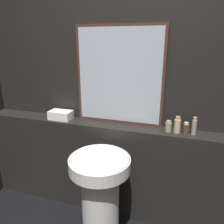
# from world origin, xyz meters

# --- Properties ---
(wall_back) EXTENTS (8.00, 0.06, 2.50)m
(wall_back) POSITION_xyz_m (0.00, 1.73, 1.25)
(wall_back) COLOR black
(wall_back) RESTS_ON ground_plane
(vanity_counter) EXTENTS (2.72, 0.21, 0.97)m
(vanity_counter) POSITION_xyz_m (0.00, 1.59, 0.49)
(vanity_counter) COLOR black
(vanity_counter) RESTS_ON ground_plane
(pedestal_sink) EXTENTS (0.50, 0.50, 0.86)m
(pedestal_sink) POSITION_xyz_m (0.07, 1.16, 0.50)
(pedestal_sink) COLOR silver
(pedestal_sink) RESTS_ON ground_plane
(mirror) EXTENTS (0.84, 0.03, 0.92)m
(mirror) POSITION_xyz_m (0.07, 1.68, 1.43)
(mirror) COLOR #47281E
(mirror) RESTS_ON vanity_counter
(towel_stack) EXTENTS (0.23, 0.14, 0.09)m
(towel_stack) POSITION_xyz_m (-0.52, 1.59, 1.02)
(towel_stack) COLOR white
(towel_stack) RESTS_ON vanity_counter
(shampoo_bottle) EXTENTS (0.05, 0.05, 0.10)m
(shampoo_bottle) POSITION_xyz_m (0.56, 1.59, 1.02)
(shampoo_bottle) COLOR gray
(shampoo_bottle) RESTS_ON vanity_counter
(conditioner_bottle) EXTENTS (0.06, 0.06, 0.15)m
(conditioner_bottle) POSITION_xyz_m (0.64, 1.59, 1.04)
(conditioner_bottle) COLOR #C6B284
(conditioner_bottle) RESTS_ON vanity_counter
(lotion_bottle) EXTENTS (0.05, 0.05, 0.10)m
(lotion_bottle) POSITION_xyz_m (0.71, 1.59, 1.02)
(lotion_bottle) COLOR #4C3823
(lotion_bottle) RESTS_ON vanity_counter
(body_wash_bottle) EXTENTS (0.04, 0.04, 0.16)m
(body_wash_bottle) POSITION_xyz_m (0.77, 1.59, 1.05)
(body_wash_bottle) COLOR gray
(body_wash_bottle) RESTS_ON vanity_counter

